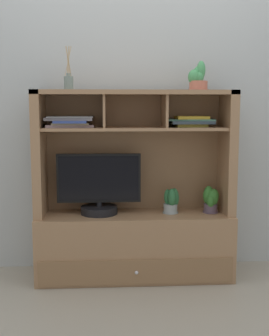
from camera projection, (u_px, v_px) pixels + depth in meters
floor_plane at (134, 276)px, 3.14m from camera, size 6.00×6.00×0.02m
back_wall at (133, 76)px, 3.17m from camera, size 6.00×0.02×2.80m
media_console at (134, 220)px, 3.09m from camera, size 1.34×0.44×1.29m
tv_monitor at (99, 189)px, 3.03m from camera, size 0.57×0.25×0.42m
potted_orchid at (171, 201)px, 3.06m from camera, size 0.11×0.12×0.18m
potted_fern at (211, 199)px, 3.08m from camera, size 0.11×0.12×0.18m
magazine_stack_left at (70, 122)px, 2.95m from camera, size 0.33×0.24×0.07m
magazine_stack_centre at (191, 121)px, 3.03m from camera, size 0.33×0.24×0.07m
diffuser_bottle at (69, 82)px, 2.92m from camera, size 0.06×0.06×0.29m
potted_succulent at (198, 79)px, 2.99m from camera, size 0.14×0.14×0.20m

